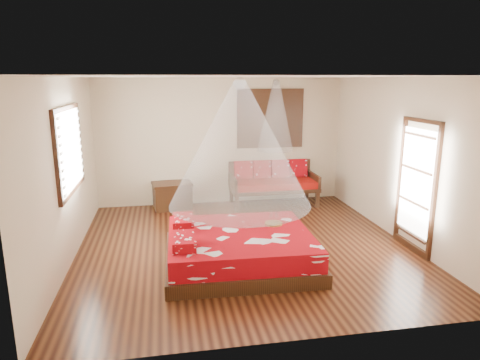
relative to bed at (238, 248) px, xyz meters
name	(u,v)px	position (x,y,z in m)	size (l,w,h in m)	color
room	(244,165)	(0.22, 0.69, 1.15)	(5.54, 5.54, 2.84)	black
bed	(238,248)	(0.00, 0.00, 0.00)	(2.29, 2.08, 0.65)	black
daybed	(273,181)	(1.33, 3.07, 0.27)	(1.93, 0.86, 0.97)	black
storage_chest	(172,195)	(-0.92, 3.14, 0.03)	(0.90, 0.71, 0.57)	black
shutter_panel	(270,118)	(1.33, 3.40, 1.65)	(1.52, 0.06, 1.32)	black
window_left	(70,150)	(-2.49, 0.89, 1.45)	(0.10, 1.74, 1.34)	black
glazed_door	(416,187)	(2.94, 0.09, 0.82)	(0.08, 1.02, 2.16)	black
wine_tray	(274,221)	(0.62, 0.29, 0.31)	(0.28, 0.28, 0.22)	brown
mosquito_net_main	(240,144)	(0.02, 0.00, 1.60)	(2.09, 2.09, 1.80)	white
mosquito_net_daybed	(276,116)	(1.33, 2.94, 1.75)	(0.78, 0.78, 1.50)	white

